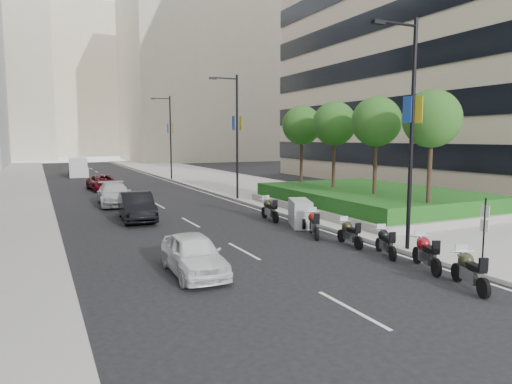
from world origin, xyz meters
TOP-DOWN VIEW (x-y plane):
  - ground at (0.00, 0.00)m, footprint 160.00×160.00m
  - sidewalk_right at (9.00, 30.00)m, footprint 10.00×100.00m
  - lane_edge at (3.70, 30.00)m, footprint 0.12×100.00m
  - lane_centre at (-1.50, 30.00)m, footprint 0.12×100.00m
  - building_cream_right at (22.00, 80.00)m, footprint 28.00×24.00m
  - building_cream_centre at (2.00, 120.00)m, footprint 30.00×24.00m
  - planter at (10.00, 10.00)m, footprint 10.00×14.00m
  - hedge at (10.00, 10.00)m, footprint 9.40×13.40m
  - tree_0 at (8.50, 4.00)m, footprint 2.80×2.80m
  - tree_1 at (8.50, 8.00)m, footprint 2.80×2.80m
  - tree_2 at (8.50, 12.00)m, footprint 2.80×2.80m
  - tree_3 at (8.50, 16.00)m, footprint 2.80×2.80m
  - lamp_post_0 at (4.14, 1.00)m, footprint 2.34×0.45m
  - lamp_post_1 at (4.14, 18.00)m, footprint 2.34×0.45m
  - lamp_post_2 at (4.14, 36.00)m, footprint 2.34×0.45m
  - parking_sign at (4.80, -2.00)m, footprint 0.06×0.32m
  - motorcycle_0 at (2.69, -3.19)m, footprint 1.01×2.01m
  - motorcycle_1 at (3.12, -1.09)m, footprint 1.04×2.06m
  - motorcycle_2 at (3.12, 0.95)m, footprint 0.89×1.89m
  - motorcycle_3 at (2.91, 2.91)m, footprint 0.67×2.00m
  - motorcycle_4 at (2.55, 5.09)m, footprint 1.08×2.06m
  - motorcycle_5 at (3.22, 7.41)m, footprint 1.70×2.45m
  - motorcycle_6 at (2.64, 9.70)m, footprint 0.76×2.28m
  - car_a at (-4.27, 1.88)m, footprint 1.74×4.05m
  - car_b at (-3.97, 12.85)m, footprint 1.97×4.82m
  - car_c at (-4.16, 19.54)m, footprint 2.35×5.22m
  - car_d at (-3.65, 29.06)m, footprint 2.58×4.97m
  - delivery_van at (-4.38, 45.77)m, footprint 2.25×5.27m

SIDE VIEW (x-z plane):
  - ground at x=0.00m, z-range 0.00..0.00m
  - lane_edge at x=3.70m, z-range 0.00..0.01m
  - lane_centre at x=-1.50m, z-range 0.00..0.01m
  - sidewalk_right at x=9.00m, z-range 0.00..0.15m
  - planter at x=10.00m, z-range 0.15..0.55m
  - motorcycle_2 at x=3.12m, z-range 0.03..1.02m
  - motorcycle_3 at x=2.91m, z-range 0.03..1.03m
  - motorcycle_0 at x=2.69m, z-range 0.04..1.10m
  - motorcycle_1 at x=3.12m, z-range 0.04..1.13m
  - motorcycle_4 at x=2.55m, z-range 0.04..1.14m
  - motorcycle_6 at x=2.64m, z-range 0.04..1.17m
  - car_d at x=-3.65m, z-range 0.00..1.34m
  - car_a at x=-4.27m, z-range 0.00..1.36m
  - motorcycle_5 at x=3.22m, z-range 0.00..1.38m
  - car_c at x=-4.16m, z-range 0.00..1.49m
  - car_b at x=-3.97m, z-range 0.00..1.55m
  - hedge at x=10.00m, z-range 0.55..1.35m
  - delivery_van at x=-4.38m, z-range -0.07..2.10m
  - parking_sign at x=4.80m, z-range 0.21..2.71m
  - lamp_post_0 at x=4.14m, z-range 0.57..9.57m
  - lamp_post_1 at x=4.14m, z-range 0.57..9.57m
  - lamp_post_2 at x=4.14m, z-range 0.57..9.57m
  - tree_0 at x=8.50m, z-range 2.27..8.57m
  - tree_1 at x=8.50m, z-range 2.27..8.57m
  - tree_2 at x=8.50m, z-range 2.27..8.57m
  - tree_3 at x=8.50m, z-range 2.27..8.57m
  - building_cream_right at x=22.00m, z-range 0.00..36.00m
  - building_cream_centre at x=2.00m, z-range 0.00..38.00m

